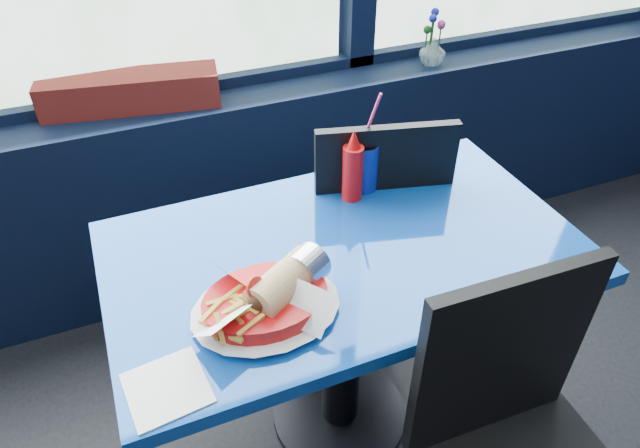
{
  "coord_description": "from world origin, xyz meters",
  "views": [
    {
      "loc": [
        -0.18,
        1.0,
        1.7
      ],
      "look_at": [
        0.22,
        1.98,
        0.86
      ],
      "focal_mm": 32.0,
      "sensor_mm": 36.0,
      "label": 1
    }
  ],
  "objects_px": {
    "flower_vase": "(433,48)",
    "food_basket": "(268,299)",
    "ketchup_bottle": "(353,169)",
    "soda_cup": "(363,164)",
    "near_table": "(344,297)",
    "chair_near_back": "(355,221)",
    "planter_box": "(131,91)"
  },
  "relations": [
    {
      "from": "flower_vase",
      "to": "food_basket",
      "type": "bearing_deg",
      "value": -135.82
    },
    {
      "from": "ketchup_bottle",
      "to": "soda_cup",
      "type": "bearing_deg",
      "value": 36.66
    },
    {
      "from": "near_table",
      "to": "chair_near_back",
      "type": "relative_size",
      "value": 1.27
    },
    {
      "from": "near_table",
      "to": "planter_box",
      "type": "bearing_deg",
      "value": 113.81
    },
    {
      "from": "flower_vase",
      "to": "ketchup_bottle",
      "type": "height_order",
      "value": "flower_vase"
    },
    {
      "from": "chair_near_back",
      "to": "planter_box",
      "type": "bearing_deg",
      "value": -30.55
    },
    {
      "from": "near_table",
      "to": "food_basket",
      "type": "height_order",
      "value": "food_basket"
    },
    {
      "from": "food_basket",
      "to": "soda_cup",
      "type": "xyz_separation_m",
      "value": [
        0.41,
        0.37,
        0.04
      ]
    },
    {
      "from": "flower_vase",
      "to": "ketchup_bottle",
      "type": "distance_m",
      "value": 0.9
    },
    {
      "from": "chair_near_back",
      "to": "ketchup_bottle",
      "type": "relative_size",
      "value": 4.38
    },
    {
      "from": "chair_near_back",
      "to": "near_table",
      "type": "bearing_deg",
      "value": 73.99
    },
    {
      "from": "ketchup_bottle",
      "to": "flower_vase",
      "type": "bearing_deg",
      "value": 44.94
    },
    {
      "from": "chair_near_back",
      "to": "food_basket",
      "type": "height_order",
      "value": "chair_near_back"
    },
    {
      "from": "food_basket",
      "to": "ketchup_bottle",
      "type": "relative_size",
      "value": 1.49
    },
    {
      "from": "near_table",
      "to": "ketchup_bottle",
      "type": "relative_size",
      "value": 5.55
    },
    {
      "from": "near_table",
      "to": "food_basket",
      "type": "relative_size",
      "value": 3.72
    },
    {
      "from": "near_table",
      "to": "chair_near_back",
      "type": "bearing_deg",
      "value": 59.82
    },
    {
      "from": "ketchup_bottle",
      "to": "planter_box",
      "type": "bearing_deg",
      "value": 125.41
    },
    {
      "from": "planter_box",
      "to": "flower_vase",
      "type": "height_order",
      "value": "flower_vase"
    },
    {
      "from": "near_table",
      "to": "food_basket",
      "type": "distance_m",
      "value": 0.36
    },
    {
      "from": "chair_near_back",
      "to": "food_basket",
      "type": "distance_m",
      "value": 0.68
    },
    {
      "from": "flower_vase",
      "to": "ketchup_bottle",
      "type": "bearing_deg",
      "value": -135.06
    },
    {
      "from": "chair_near_back",
      "to": "food_basket",
      "type": "relative_size",
      "value": 2.94
    },
    {
      "from": "flower_vase",
      "to": "near_table",
      "type": "bearing_deg",
      "value": -131.92
    },
    {
      "from": "flower_vase",
      "to": "soda_cup",
      "type": "bearing_deg",
      "value": -134.44
    },
    {
      "from": "near_table",
      "to": "planter_box",
      "type": "height_order",
      "value": "planter_box"
    },
    {
      "from": "planter_box",
      "to": "ketchup_bottle",
      "type": "xyz_separation_m",
      "value": [
        0.5,
        -0.7,
        -0.01
      ]
    },
    {
      "from": "near_table",
      "to": "soda_cup",
      "type": "distance_m",
      "value": 0.38
    },
    {
      "from": "food_basket",
      "to": "planter_box",
      "type": "bearing_deg",
      "value": 91.36
    },
    {
      "from": "flower_vase",
      "to": "ketchup_bottle",
      "type": "relative_size",
      "value": 0.99
    },
    {
      "from": "near_table",
      "to": "flower_vase",
      "type": "bearing_deg",
      "value": 48.08
    },
    {
      "from": "planter_box",
      "to": "food_basket",
      "type": "bearing_deg",
      "value": -72.15
    }
  ]
}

